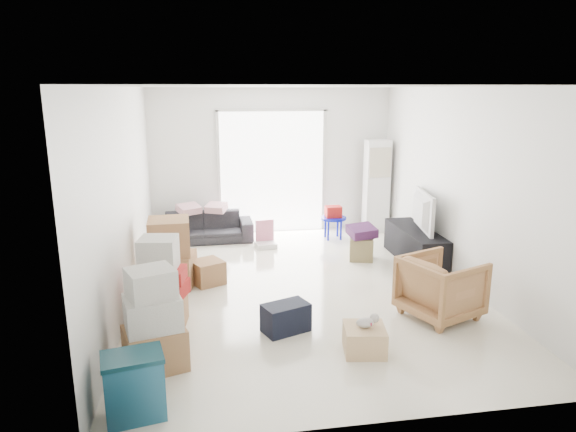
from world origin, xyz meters
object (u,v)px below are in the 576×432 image
(kids_table, at_px, (333,216))
(tv_console, at_px, (415,245))
(ac_tower, at_px, (376,186))
(ottoman, at_px, (361,248))
(wood_crate, at_px, (364,340))
(armchair, at_px, (441,284))
(storage_bins, at_px, (134,386))
(sofa, at_px, (203,223))
(television, at_px, (416,225))

(kids_table, bearing_deg, tv_console, -55.69)
(ac_tower, xyz_separation_m, ottoman, (-0.77, -1.60, -0.69))
(ottoman, height_order, wood_crate, ottoman)
(ac_tower, height_order, armchair, ac_tower)
(storage_bins, xyz_separation_m, ottoman, (3.08, 3.63, -0.10))
(ac_tower, distance_m, sofa, 3.31)
(storage_bins, distance_m, ottoman, 4.76)
(sofa, bearing_deg, tv_console, -27.33)
(ac_tower, distance_m, ottoman, 1.91)
(tv_console, bearing_deg, armchair, -104.75)
(sofa, bearing_deg, armchair, -53.39)
(ottoman, bearing_deg, wood_crate, -106.54)
(ac_tower, bearing_deg, storage_bins, -126.33)
(armchair, bearing_deg, television, -36.58)
(television, bearing_deg, ottoman, 85.43)
(kids_table, bearing_deg, ac_tower, 22.16)
(wood_crate, bearing_deg, tv_console, 57.93)
(sofa, bearing_deg, kids_table, -6.29)
(ac_tower, relative_size, storage_bins, 3.08)
(wood_crate, bearing_deg, storage_bins, -161.60)
(armchair, bearing_deg, ac_tower, -28.95)
(television, distance_m, wood_crate, 3.20)
(storage_bins, xyz_separation_m, wood_crate, (2.22, 0.74, -0.15))
(storage_bins, bearing_deg, wood_crate, 18.40)
(sofa, xyz_separation_m, storage_bins, (-0.58, -5.08, -0.06))
(television, distance_m, ottoman, 0.94)
(wood_crate, bearing_deg, ottoman, 73.46)
(television, distance_m, sofa, 3.72)
(storage_bins, bearing_deg, kids_table, 58.97)
(television, relative_size, ottoman, 2.86)
(tv_console, xyz_separation_m, armchair, (-0.53, -2.00, 0.15))
(television, xyz_separation_m, ottoman, (-0.82, 0.21, -0.40))
(ac_tower, distance_m, tv_console, 1.91)
(sofa, height_order, kids_table, sofa)
(ac_tower, xyz_separation_m, sofa, (-3.27, -0.15, -0.53))
(sofa, height_order, ottoman, sofa)
(tv_console, relative_size, television, 1.49)
(storage_bins, bearing_deg, tv_console, 41.27)
(ac_tower, height_order, sofa, ac_tower)
(ac_tower, bearing_deg, sofa, -177.37)
(television, xyz_separation_m, kids_table, (-0.98, 1.43, -0.16))
(ac_tower, bearing_deg, wood_crate, -109.95)
(television, xyz_separation_m, wood_crate, (-1.68, -2.69, -0.45))
(ac_tower, height_order, wood_crate, ac_tower)
(sofa, relative_size, storage_bins, 3.08)
(armchair, relative_size, wood_crate, 1.96)
(kids_table, bearing_deg, ottoman, -82.69)
(ac_tower, xyz_separation_m, armchair, (-0.48, -3.81, -0.46))
(sofa, bearing_deg, television, -27.33)
(kids_table, relative_size, wood_crate, 1.45)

